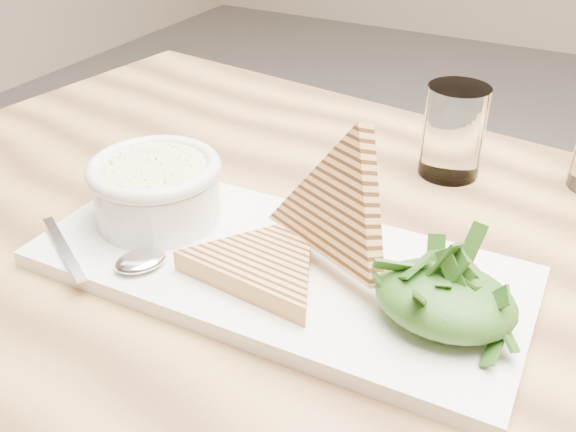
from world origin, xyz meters
The scene contains 13 objects.
table_top centered at (-0.22, -0.24, 0.70)m, with size 1.11×0.74×0.04m, color tan.
table_leg_bl centered at (-0.73, 0.08, 0.34)m, with size 0.06×0.06×0.68m, color tan.
platter centered at (-0.24, -0.27, 0.73)m, with size 0.43×0.19×0.02m, color white.
soup_bowl centered at (-0.37, -0.27, 0.76)m, with size 0.12×0.12×0.05m, color white.
soup centered at (-0.37, -0.27, 0.79)m, with size 0.10×0.10×0.01m, color beige.
bowl_rim centered at (-0.37, -0.27, 0.79)m, with size 0.13×0.13×0.01m, color white.
sandwich_flat centered at (-0.24, -0.30, 0.75)m, with size 0.15×0.15×0.02m, color tan, non-canonical shape.
sandwich_lean centered at (-0.20, -0.25, 0.79)m, with size 0.15×0.15×0.08m, color tan, non-canonical shape.
salad_base centered at (-0.09, -0.28, 0.76)m, with size 0.11×0.09×0.04m, color #153C0C.
arugula_pile centered at (-0.09, -0.28, 0.77)m, with size 0.11×0.10×0.05m, color #3E6E27, non-canonical shape.
spoon_bowl centered at (-0.34, -0.34, 0.75)m, with size 0.03×0.05×0.01m, color silver.
spoon_handle centered at (-0.41, -0.35, 0.74)m, with size 0.11×0.01×0.00m, color silver.
glass_near centered at (-0.16, -0.01, 0.78)m, with size 0.07×0.07×0.10m, color white.
Camera 1 is at (-0.01, -0.67, 1.07)m, focal length 40.00 mm.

